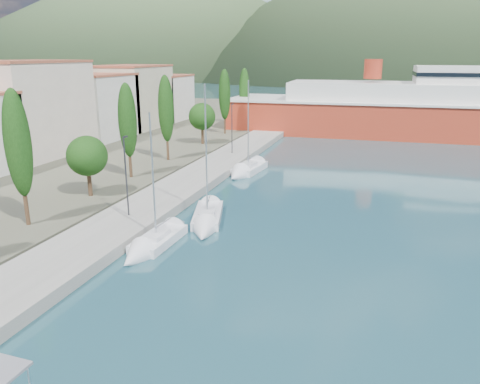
% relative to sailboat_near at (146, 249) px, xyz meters
% --- Properties ---
extents(ground, '(1400.00, 1400.00, 0.00)m').
position_rel_sailboat_near_xyz_m(ground, '(5.20, 110.10, -0.27)').
color(ground, '#224B55').
extents(quay, '(5.00, 88.00, 0.80)m').
position_rel_sailboat_near_xyz_m(quay, '(-3.80, 16.10, 0.13)').
color(quay, gray).
rests_on(quay, ground).
extents(town_buildings, '(9.20, 69.20, 11.30)m').
position_rel_sailboat_near_xyz_m(town_buildings, '(-26.80, 27.01, 5.29)').
color(town_buildings, beige).
rests_on(town_buildings, land_strip).
extents(tree_row, '(3.69, 63.63, 9.85)m').
position_rel_sailboat_near_xyz_m(tree_row, '(-9.85, 22.16, 5.39)').
color(tree_row, '#47301E').
rests_on(tree_row, land_strip).
extents(lamp_posts, '(0.15, 48.02, 6.06)m').
position_rel_sailboat_near_xyz_m(lamp_posts, '(-3.80, 5.06, 3.81)').
color(lamp_posts, '#2D2D33').
rests_on(lamp_posts, quay).
extents(sailboat_near, '(2.25, 6.94, 9.89)m').
position_rel_sailboat_near_xyz_m(sailboat_near, '(0.00, 0.00, 0.00)').
color(sailboat_near, silver).
rests_on(sailboat_near, ground).
extents(sailboat_mid, '(4.20, 8.17, 11.38)m').
position_rel_sailboat_near_xyz_m(sailboat_mid, '(2.00, 5.57, 0.01)').
color(sailboat_mid, silver).
rests_on(sailboat_mid, ground).
extents(sailboat_far, '(3.19, 7.69, 10.98)m').
position_rel_sailboat_near_xyz_m(sailboat_far, '(-0.11, 21.80, 0.03)').
color(sailboat_far, silver).
rests_on(sailboat_far, ground).
extents(ferry, '(63.83, 15.76, 12.59)m').
position_rel_sailboat_near_xyz_m(ferry, '(20.46, 54.92, 3.56)').
color(ferry, '#A9311C').
rests_on(ferry, ground).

